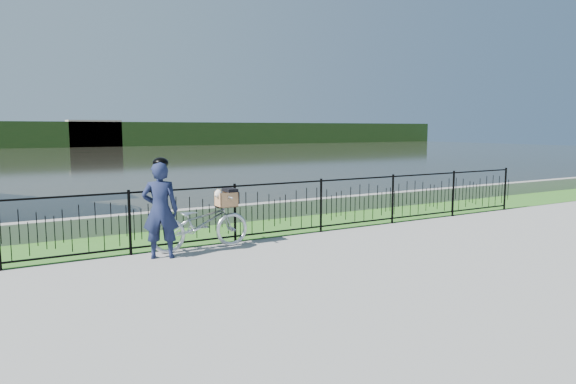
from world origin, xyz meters
TOP-DOWN VIEW (x-y plane):
  - ground at (0.00, 0.00)m, footprint 120.00×120.00m
  - grass_strip at (0.00, 2.60)m, footprint 60.00×2.00m
  - water at (0.00, 33.00)m, footprint 120.00×120.00m
  - quay_wall at (0.00, 3.60)m, footprint 60.00×0.30m
  - fence at (0.00, 1.60)m, footprint 14.00×0.06m
  - far_treeline at (0.00, 60.00)m, footprint 120.00×6.00m
  - far_building_right at (6.00, 58.50)m, footprint 6.00×3.00m
  - bicycle_rig at (-1.77, 1.40)m, footprint 1.85×0.65m
  - cyclist at (-2.59, 1.12)m, footprint 0.70×0.58m

SIDE VIEW (x-z plane):
  - ground at x=0.00m, z-range 0.00..0.00m
  - water at x=0.00m, z-range 0.00..0.00m
  - grass_strip at x=0.00m, z-range 0.00..0.01m
  - quay_wall at x=0.00m, z-range 0.00..0.40m
  - bicycle_rig at x=-1.77m, z-range -0.06..1.05m
  - fence at x=0.00m, z-range 0.00..1.15m
  - cyclist at x=-2.59m, z-range -0.01..1.71m
  - far_treeline at x=0.00m, z-range 0.00..3.00m
  - far_building_right at x=6.00m, z-range 0.00..3.20m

